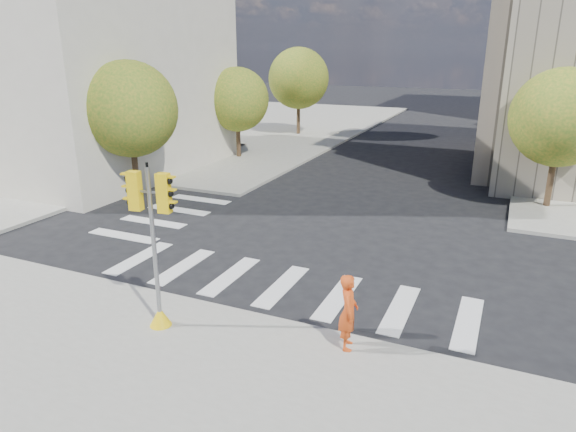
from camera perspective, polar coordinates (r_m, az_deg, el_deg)
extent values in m
plane|color=black|center=(17.39, 2.37, -5.21)|extent=(160.00, 160.00, 0.00)
cube|color=gray|center=(48.80, -8.41, 10.03)|extent=(28.00, 40.00, 0.15)
cube|color=beige|center=(34.48, -25.48, 15.06)|extent=(18.00, 14.00, 12.00)
cylinder|color=#382616|center=(25.57, -16.56, 4.64)|extent=(0.28, 0.28, 2.45)
sphere|color=#2D651C|center=(25.07, -17.18, 11.28)|extent=(4.40, 4.40, 4.40)
cylinder|color=#382616|center=(33.65, -5.53, 8.21)|extent=(0.28, 0.28, 2.17)
sphere|color=#2D651C|center=(33.29, -5.67, 12.76)|extent=(4.00, 4.00, 4.00)
cylinder|color=#382616|center=(42.51, 1.16, 10.70)|extent=(0.28, 0.28, 2.62)
sphere|color=#2D651C|center=(42.20, 1.19, 15.05)|extent=(4.80, 4.80, 4.80)
cylinder|color=#382616|center=(25.56, 27.10, 3.29)|extent=(0.28, 0.28, 2.38)
sphere|color=#2D651C|center=(25.08, 28.05, 9.62)|extent=(4.20, 4.20, 4.20)
cylinder|color=#382616|center=(37.33, 26.47, 7.66)|extent=(0.28, 0.28, 2.52)
sphere|color=#2D651C|center=(36.98, 27.16, 12.37)|extent=(4.60, 4.60, 4.60)
cylinder|color=#382616|center=(49.23, 26.11, 9.71)|extent=(0.28, 0.28, 2.27)
sphere|color=#2D651C|center=(48.98, 26.56, 12.86)|extent=(4.00, 4.00, 4.00)
cylinder|color=black|center=(29.07, 28.66, 10.63)|extent=(0.12, 0.12, 8.00)
cylinder|color=black|center=(43.00, 27.50, 12.60)|extent=(0.12, 0.12, 8.00)
cube|color=black|center=(42.93, 28.31, 17.87)|extent=(0.35, 0.18, 0.22)
cone|color=yellow|center=(13.70, -14.02, -10.76)|extent=(0.56, 0.56, 0.50)
cylinder|color=gray|center=(12.94, -14.63, -3.68)|extent=(0.11, 0.11, 4.14)
cylinder|color=black|center=(12.32, -15.42, 5.50)|extent=(0.07, 0.07, 0.12)
cylinder|color=gray|center=(12.48, -15.17, 2.59)|extent=(0.90, 0.19, 0.06)
cube|color=yellow|center=(12.67, -16.65, 2.70)|extent=(0.33, 0.26, 0.95)
cube|color=yellow|center=(12.29, -13.63, 2.48)|extent=(0.33, 0.26, 0.95)
imported|color=#D24513|center=(12.18, 6.73, -10.53)|extent=(0.63, 0.78, 1.86)
cube|color=white|center=(28.19, -23.69, 3.34)|extent=(5.81, 2.30, 0.50)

